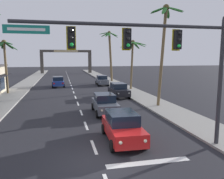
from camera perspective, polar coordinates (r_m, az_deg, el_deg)
name	(u,v)px	position (r m, az deg, el deg)	size (l,w,h in m)	color
ground_plane	(99,161)	(11.10, -3.21, -17.58)	(220.00, 220.00, 0.00)	#232328
sidewalk_right	(131,92)	(31.68, 4.80, -0.53)	(3.20, 110.00, 0.14)	gray
sidewalk_left	(11,96)	(30.88, -24.04, -1.43)	(3.20, 110.00, 0.14)	gray
lane_markings	(77,93)	(30.79, -8.69, -0.97)	(4.28, 89.01, 0.01)	silver
traffic_signal_mast	(160,52)	(11.39, 11.85, 9.22)	(10.61, 0.41, 6.88)	#2D2D33
sedan_lead_at_stop_bar	(122,126)	(13.28, 2.60, -9.23)	(2.04, 4.49, 1.68)	red
sedan_third_in_queue	(105,103)	(19.66, -1.82, -3.50)	(1.99, 4.47, 1.68)	#4C515B
sedan_oncoming_far	(58,82)	(38.28, -13.39, 1.95)	(2.09, 4.50, 1.68)	navy
sedan_parked_nearest_kerb	(119,90)	(27.73, 1.67, -0.10)	(2.02, 4.48, 1.68)	black
sedan_parked_mid_kerb	(102,80)	(39.54, -2.53, 2.35)	(2.05, 4.49, 1.68)	#4C515B
palm_left_third	(5,53)	(32.42, -25.33, 8.19)	(3.48, 3.46, 7.01)	brown
palm_right_second	(164,34)	(22.56, 12.94, 13.43)	(3.33, 2.79, 9.69)	brown
palm_right_third	(132,51)	(33.72, 5.13, 9.54)	(4.02, 3.91, 7.29)	brown
palm_right_farthest	(110,48)	(44.93, -0.50, 10.28)	(3.85, 3.83, 9.82)	brown
town_gateway_arch	(66,58)	(69.22, -11.39, 7.68)	(14.87, 0.90, 6.95)	#423D38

